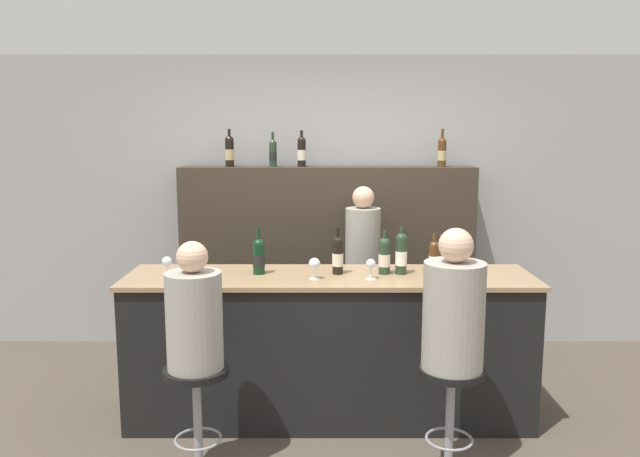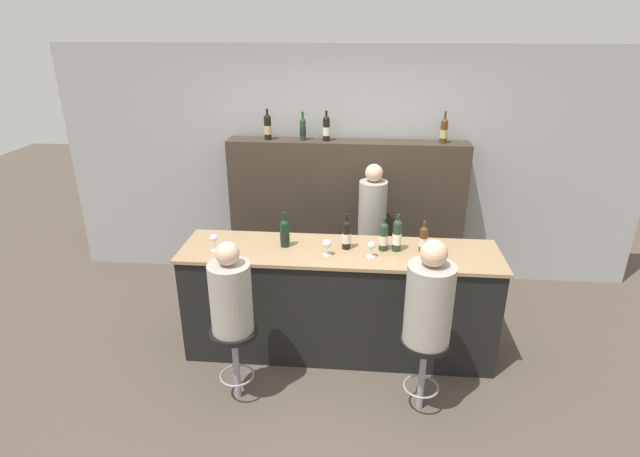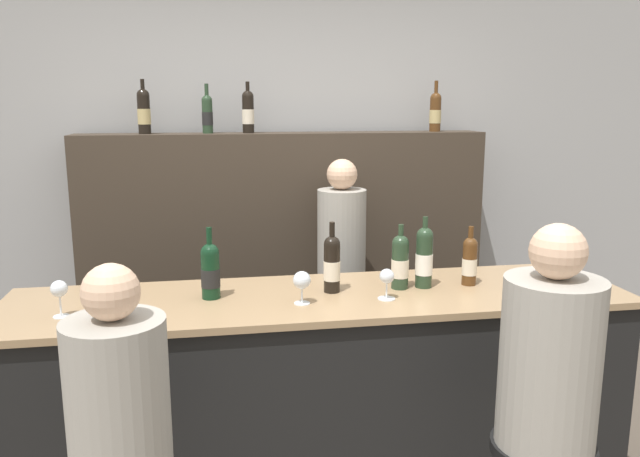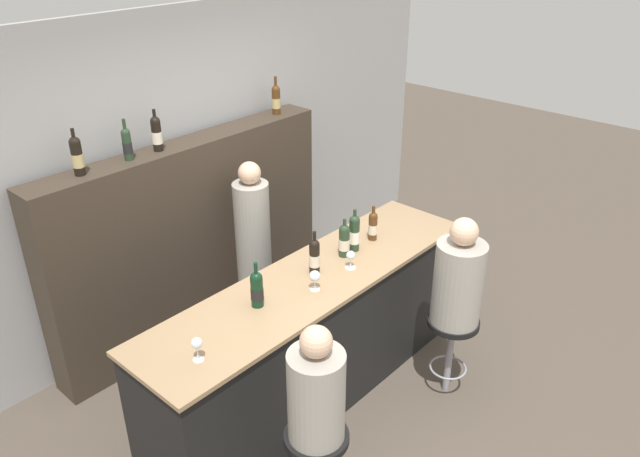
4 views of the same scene
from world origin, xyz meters
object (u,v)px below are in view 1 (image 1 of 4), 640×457
(wine_bottle_counter_3, at_px, (400,253))
(guest_seated_left, at_px, (193,315))
(wine_bottle_backbar_3, at_px, (441,152))
(wine_glass_2, at_px, (369,265))
(wine_bottle_backbar_1, at_px, (272,153))
(bar_stool_left, at_px, (195,391))
(wine_bottle_counter_1, at_px, (336,255))
(bar_stool_right, at_px, (449,391))
(wine_bottle_counter_4, at_px, (432,257))
(wine_glass_1, at_px, (313,264))
(guest_seated_right, at_px, (452,310))
(wine_glass_0, at_px, (166,263))
(wine_bottle_backbar_2, at_px, (300,151))
(bartender, at_px, (361,284))
(wine_bottle_counter_0, at_px, (257,256))
(wine_bottle_counter_2, at_px, (383,256))
(wine_bottle_backbar_0, at_px, (228,151))

(wine_bottle_counter_3, height_order, guest_seated_left, guest_seated_left)
(wine_bottle_backbar_3, relative_size, wine_glass_2, 2.42)
(wine_glass_2, bearing_deg, wine_bottle_backbar_1, 117.14)
(wine_bottle_backbar_3, bearing_deg, bar_stool_left, -130.47)
(wine_glass_2, height_order, bar_stool_left, wine_glass_2)
(wine_bottle_counter_3, xyz_separation_m, bar_stool_left, (-1.24, -0.76, -0.64))
(wine_bottle_counter_3, height_order, wine_bottle_backbar_1, wine_bottle_backbar_1)
(wine_bottle_counter_1, bearing_deg, guest_seated_left, -137.12)
(wine_bottle_counter_3, relative_size, guest_seated_left, 0.45)
(wine_glass_2, relative_size, bar_stool_right, 0.21)
(wine_bottle_counter_3, xyz_separation_m, wine_bottle_counter_4, (0.22, 0.00, -0.03))
(wine_glass_1, bearing_deg, bar_stool_right, -38.33)
(guest_seated_right, bearing_deg, bar_stool_left, 180.00)
(wine_glass_2, bearing_deg, wine_glass_1, 180.00)
(wine_glass_0, distance_m, bar_stool_left, 0.91)
(wine_bottle_backbar_2, distance_m, bartender, 1.25)
(wine_bottle_counter_3, xyz_separation_m, bartender, (-0.20, 0.88, -0.44))
(wine_bottle_counter_4, xyz_separation_m, wine_glass_0, (-1.75, -0.14, -0.01))
(wine_bottle_backbar_1, distance_m, guest_seated_left, 2.22)
(wine_bottle_counter_1, xyz_separation_m, wine_bottle_backbar_2, (-0.28, 1.29, 0.64))
(bar_stool_left, bearing_deg, wine_bottle_counter_3, 31.41)
(wine_bottle_counter_0, distance_m, guest_seated_left, 0.83)
(guest_seated_left, bearing_deg, wine_bottle_backbar_2, 75.19)
(bar_stool_right, bearing_deg, bar_stool_left, 180.00)
(wine_glass_2, xyz_separation_m, bar_stool_left, (-1.03, -0.61, -0.59))
(wine_bottle_counter_0, height_order, wine_bottle_counter_4, wine_bottle_counter_0)
(wine_bottle_counter_1, xyz_separation_m, wine_glass_2, (0.21, -0.14, -0.04))
(wine_bottle_counter_2, relative_size, wine_glass_1, 2.10)
(wine_bottle_counter_3, bearing_deg, bar_stool_left, -148.59)
(wine_bottle_backbar_3, bearing_deg, wine_bottle_counter_2, -115.54)
(wine_glass_1, height_order, bar_stool_right, wine_glass_1)
(wine_bottle_counter_3, xyz_separation_m, wine_glass_1, (-0.58, -0.14, -0.04))
(wine_bottle_counter_0, relative_size, wine_bottle_backbar_3, 0.96)
(bar_stool_right, bearing_deg, wine_bottle_backbar_1, 119.24)
(wine_bottle_counter_3, height_order, bartender, bartender)
(wine_bottle_counter_0, height_order, bartender, bartender)
(bar_stool_left, bearing_deg, wine_bottle_backbar_2, 75.19)
(wine_glass_0, bearing_deg, bar_stool_left, -64.46)
(bar_stool_right, distance_m, guest_seated_right, 0.48)
(wine_bottle_counter_3, xyz_separation_m, guest_seated_right, (0.20, -0.76, -0.17))
(wine_bottle_counter_4, bearing_deg, wine_bottle_counter_0, 180.00)
(guest_seated_right, bearing_deg, wine_glass_1, 141.67)
(guest_seated_left, xyz_separation_m, bartender, (1.05, 1.64, -0.24))
(wine_glass_2, relative_size, bartender, 0.09)
(wine_bottle_counter_0, height_order, wine_bottle_backbar_1, wine_bottle_backbar_1)
(wine_bottle_backbar_3, bearing_deg, bar_stool_right, -98.50)
(wine_bottle_backbar_1, distance_m, wine_glass_2, 1.74)
(wine_bottle_backbar_1, height_order, wine_glass_1, wine_bottle_backbar_1)
(guest_seated_left, relative_size, bar_stool_right, 1.14)
(wine_bottle_backbar_0, height_order, guest_seated_right, wine_bottle_backbar_0)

